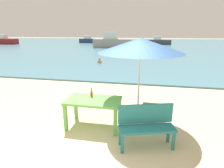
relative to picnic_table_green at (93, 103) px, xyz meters
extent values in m
plane|color=beige|center=(0.23, -1.04, -0.65)|extent=(120.00, 120.00, 0.00)
cube|color=teal|center=(0.23, 28.96, -0.61)|extent=(120.00, 50.00, 0.08)
cube|color=#60B24C|center=(0.00, 0.00, 0.08)|extent=(1.40, 0.80, 0.06)
cube|color=#60B24C|center=(-0.64, -0.34, -0.30)|extent=(0.08, 0.08, 0.70)
cube|color=#60B24C|center=(0.64, -0.34, -0.30)|extent=(0.08, 0.08, 0.70)
cube|color=#60B24C|center=(-0.64, 0.34, -0.30)|extent=(0.08, 0.08, 0.70)
cube|color=#60B24C|center=(0.64, 0.34, -0.30)|extent=(0.08, 0.08, 0.70)
cylinder|color=brown|center=(-0.10, 0.18, 0.19)|extent=(0.06, 0.06, 0.16)
cone|color=brown|center=(-0.10, 0.18, 0.27)|extent=(0.06, 0.06, 0.03)
cylinder|color=brown|center=(-0.10, 0.18, 0.32)|extent=(0.03, 0.03, 0.09)
cylinder|color=red|center=(-0.10, 0.18, 0.18)|extent=(0.07, 0.07, 0.05)
cylinder|color=gold|center=(-0.10, 0.18, 0.37)|extent=(0.03, 0.03, 0.01)
cylinder|color=silver|center=(1.13, 0.34, 0.50)|extent=(0.04, 0.04, 2.30)
cone|color=#33598C|center=(1.13, 0.34, 1.47)|extent=(2.10, 2.10, 0.36)
cube|color=olive|center=(1.47, 0.37, -0.13)|extent=(0.44, 0.44, 0.04)
cylinder|color=olive|center=(1.47, 0.37, -0.40)|extent=(0.07, 0.07, 0.50)
cylinder|color=olive|center=(1.47, 0.37, -0.64)|extent=(0.32, 0.32, 0.03)
cube|color=#237275|center=(1.38, -0.67, -0.20)|extent=(1.25, 0.68, 0.05)
cube|color=#237275|center=(1.34, -0.51, 0.08)|extent=(1.16, 0.38, 0.44)
cube|color=#237275|center=(0.89, -0.96, -0.44)|extent=(0.06, 0.06, 0.42)
cube|color=#237275|center=(1.95, -0.65, -0.44)|extent=(0.06, 0.06, 0.42)
cube|color=#237275|center=(0.81, -0.69, -0.44)|extent=(0.06, 0.06, 0.42)
cube|color=#237275|center=(1.87, -0.38, -0.44)|extent=(0.06, 0.06, 0.42)
cylinder|color=tan|center=(-2.22, 9.03, -0.47)|extent=(0.34, 0.34, 0.20)
sphere|color=tan|center=(-2.22, 9.03, -0.27)|extent=(0.21, 0.21, 0.21)
cube|color=maroon|center=(-24.11, 24.71, -0.09)|extent=(4.69, 1.28, 0.96)
cube|color=silver|center=(-24.54, 24.71, 0.76)|extent=(1.49, 0.96, 0.75)
cube|color=#38383F|center=(3.41, 29.11, -0.16)|extent=(4.00, 1.09, 0.82)
cube|color=silver|center=(3.05, 29.11, 0.57)|extent=(1.27, 0.82, 0.64)
cube|color=navy|center=(-10.18, 31.08, -0.17)|extent=(3.92, 1.07, 0.80)
cube|color=silver|center=(-10.54, 31.08, 0.54)|extent=(1.25, 0.80, 0.62)
cube|color=gray|center=(-3.34, 21.60, 0.04)|extent=(5.95, 1.62, 1.22)
cube|color=silver|center=(-3.88, 21.60, 1.12)|extent=(1.89, 1.22, 0.95)
camera|label=1|loc=(1.28, -4.08, 1.81)|focal=28.41mm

